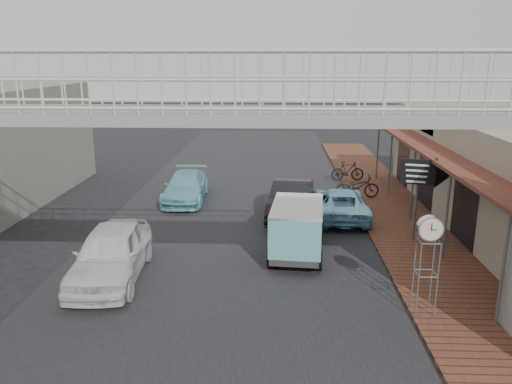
# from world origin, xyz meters

# --- Properties ---
(ground) EXTENTS (120.00, 120.00, 0.00)m
(ground) POSITION_xyz_m (0.00, 0.00, 0.00)
(ground) COLOR black
(ground) RESTS_ON ground
(road_strip) EXTENTS (10.00, 60.00, 0.01)m
(road_strip) POSITION_xyz_m (0.00, 0.00, 0.01)
(road_strip) COLOR black
(road_strip) RESTS_ON ground
(sidewalk) EXTENTS (3.00, 40.00, 0.10)m
(sidewalk) POSITION_xyz_m (6.50, 3.00, 0.05)
(sidewalk) COLOR brown
(sidewalk) RESTS_ON ground
(footbridge) EXTENTS (16.40, 2.40, 6.34)m
(footbridge) POSITION_xyz_m (0.00, -4.00, 3.18)
(footbridge) COLOR gray
(footbridge) RESTS_ON ground
(white_hatchback) EXTENTS (2.12, 4.64, 1.54)m
(white_hatchback) POSITION_xyz_m (-3.13, -0.66, 0.77)
(white_hatchback) COLOR white
(white_hatchback) RESTS_ON ground
(dark_sedan) EXTENTS (2.09, 4.51, 1.43)m
(dark_sedan) POSITION_xyz_m (2.23, 5.37, 0.72)
(dark_sedan) COLOR black
(dark_sedan) RESTS_ON ground
(angkot_curb) EXTENTS (2.07, 4.35, 1.20)m
(angkot_curb) POSITION_xyz_m (4.20, 5.41, 0.60)
(angkot_curb) COLOR #76B1CD
(angkot_curb) RESTS_ON ground
(angkot_far) EXTENTS (1.88, 4.37, 1.25)m
(angkot_far) POSITION_xyz_m (-2.44, 7.66, 0.63)
(angkot_far) COLOR #75BECC
(angkot_far) RESTS_ON ground
(angkot_van) EXTENTS (1.93, 3.70, 1.75)m
(angkot_van) POSITION_xyz_m (2.32, 1.38, 1.11)
(angkot_van) COLOR black
(angkot_van) RESTS_ON ground
(motorcycle_near) EXTENTS (1.96, 0.72, 1.02)m
(motorcycle_near) POSITION_xyz_m (5.30, 8.11, 0.61)
(motorcycle_near) COLOR black
(motorcycle_near) RESTS_ON sidewalk
(motorcycle_far) EXTENTS (1.70, 0.55, 1.01)m
(motorcycle_far) POSITION_xyz_m (5.30, 11.38, 0.60)
(motorcycle_far) COLOR black
(motorcycle_far) RESTS_ON sidewalk
(street_clock) EXTENTS (0.61, 0.49, 2.51)m
(street_clock) POSITION_xyz_m (5.30, -2.50, 2.18)
(street_clock) COLOR #59595B
(street_clock) RESTS_ON sidewalk
(arrow_sign) EXTENTS (1.77, 1.17, 2.93)m
(arrow_sign) POSITION_xyz_m (7.12, 2.58, 2.46)
(arrow_sign) COLOR #59595B
(arrow_sign) RESTS_ON sidewalk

